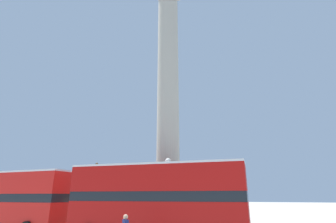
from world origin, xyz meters
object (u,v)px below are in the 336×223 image
(bus_a, at_px, (5,198))
(equestrian_statue, at_px, (93,206))
(bus_b, at_px, (157,198))
(monument_column, at_px, (168,121))
(street_lamp, at_px, (168,190))

(bus_a, relative_size, equestrian_statue, 1.93)
(bus_b, bearing_deg, equestrian_statue, 137.97)
(monument_column, distance_m, street_lamp, 6.95)
(monument_column, height_order, bus_a, monument_column)
(bus_a, xyz_separation_m, street_lamp, (12.12, 2.47, 0.56))
(monument_column, bearing_deg, street_lamp, -70.10)
(monument_column, xyz_separation_m, street_lamp, (1.21, -3.34, -5.97))
(equestrian_statue, xyz_separation_m, street_lamp, (10.24, -6.11, 1.34))
(bus_a, bearing_deg, monument_column, 29.80)
(monument_column, relative_size, equestrian_statue, 4.21)
(bus_a, xyz_separation_m, bus_b, (12.29, -0.05, 0.08))
(bus_a, xyz_separation_m, equestrian_statue, (1.88, 8.58, -0.78))
(monument_column, relative_size, bus_b, 2.35)
(street_lamp, bearing_deg, bus_a, -168.49)
(bus_b, xyz_separation_m, street_lamp, (-0.18, 2.51, 0.48))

